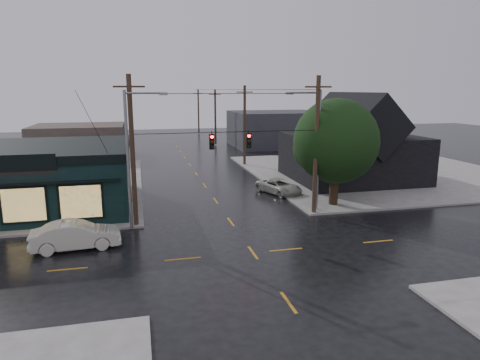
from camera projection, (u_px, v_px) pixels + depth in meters
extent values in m
plane|color=black|center=(253.00, 253.00, 24.51)|extent=(160.00, 160.00, 0.00)
cube|color=slate|center=(378.00, 172.00, 48.07)|extent=(28.00, 28.00, 0.15)
cube|color=black|center=(22.00, 181.00, 33.00)|extent=(16.00, 12.00, 4.20)
cube|color=black|center=(19.00, 150.00, 32.50)|extent=(16.30, 12.30, 0.60)
cube|color=black|center=(351.00, 157.00, 43.59)|extent=(12.00, 11.00, 4.50)
cylinder|color=black|center=(334.00, 182.00, 34.03)|extent=(0.70, 0.70, 3.56)
sphere|color=black|center=(336.00, 141.00, 33.34)|extent=(6.68, 6.68, 6.68)
cylinder|color=black|center=(229.00, 132.00, 29.38)|extent=(13.00, 0.04, 0.04)
cube|color=#382F28|center=(79.00, 141.00, 58.92)|extent=(12.00, 10.00, 4.40)
cube|color=#2B2C31|center=(275.00, 129.00, 70.37)|extent=(14.00, 12.00, 5.60)
imported|color=beige|center=(76.00, 235.00, 24.96)|extent=(5.15, 2.18, 1.65)
imported|color=#ACAD9F|center=(279.00, 186.00, 38.31)|extent=(3.80, 5.13, 1.30)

